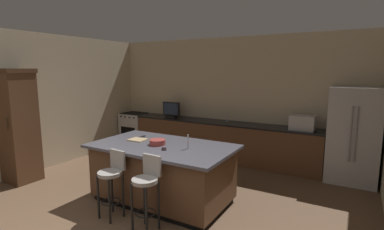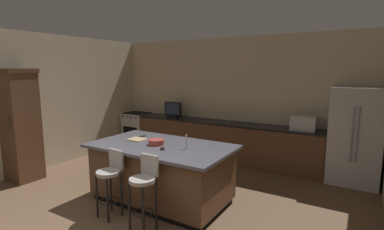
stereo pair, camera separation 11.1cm
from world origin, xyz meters
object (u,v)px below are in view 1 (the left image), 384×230
object	(u,v)px
cutting_board	(138,140)
microwave	(302,123)
kitchen_island	(163,172)
refrigerator	(353,135)
tv_monitor	(171,110)
tv_remote	(142,137)
bar_stool_right	(147,186)
cabinet_tower	(18,124)
cell_phone	(164,149)
fruit_bowl	(157,142)
range_oven	(135,129)
bar_stool_left	(112,178)

from	to	relation	value
cutting_board	microwave	bearing A→B (deg)	47.47
kitchen_island	refrigerator	bearing A→B (deg)	43.09
tv_monitor	cutting_board	xyz separation A→B (m)	(0.93, -2.39, -0.14)
microwave	tv_remote	xyz separation A→B (m)	(-2.32, -2.25, -0.11)
cutting_board	bar_stool_right	bearing A→B (deg)	-44.63
cabinet_tower	bar_stool_right	bearing A→B (deg)	-3.23
cutting_board	cabinet_tower	bearing A→B (deg)	-163.72
microwave	cutting_board	xyz separation A→B (m)	(-2.24, -2.44, -0.11)
kitchen_island	cell_phone	xyz separation A→B (m)	(0.17, -0.20, 0.46)
cabinet_tower	cutting_board	distance (m)	2.42
cell_phone	fruit_bowl	bearing A→B (deg)	111.74
cabinet_tower	tv_monitor	size ratio (longest dim) A/B	4.43
kitchen_island	bar_stool_right	xyz separation A→B (m)	(0.33, -0.81, 0.13)
tv_monitor	cell_phone	size ratio (longest dim) A/B	3.21
tv_monitor	cabinet_tower	bearing A→B (deg)	-114.41
refrigerator	cell_phone	xyz separation A→B (m)	(-2.44, -2.65, 0.04)
microwave	bar_stool_right	world-z (taller)	microwave
cell_phone	tv_remote	distance (m)	0.90
kitchen_island	microwave	distance (m)	3.07
fruit_bowl	cell_phone	distance (m)	0.30
range_oven	cabinet_tower	size ratio (longest dim) A/B	0.43
range_oven	tv_remote	size ratio (longest dim) A/B	5.45
bar_stool_left	refrigerator	bearing A→B (deg)	53.26
microwave	fruit_bowl	distance (m)	3.08
cabinet_tower	tv_monitor	xyz separation A→B (m)	(1.39, 3.07, -0.02)
kitchen_island	cutting_board	xyz separation A→B (m)	(-0.54, 0.04, 0.47)
kitchen_island	tv_remote	size ratio (longest dim) A/B	13.29
bar_stool_right	tv_remote	distance (m)	1.45
bar_stool_left	kitchen_island	bearing A→B (deg)	73.10
range_oven	refrigerator	bearing A→B (deg)	-0.43
cabinet_tower	bar_stool_left	distance (m)	2.60
tv_remote	bar_stool_left	bearing A→B (deg)	-78.77
range_oven	bar_stool_left	xyz separation A→B (m)	(2.41, -3.27, 0.12)
cell_phone	cutting_board	world-z (taller)	cutting_board
tv_monitor	fruit_bowl	size ratio (longest dim) A/B	1.92
tv_monitor	cutting_board	size ratio (longest dim) A/B	1.70
refrigerator	tv_remote	bearing A→B (deg)	-145.66
kitchen_island	refrigerator	world-z (taller)	refrigerator
range_oven	bar_stool_right	size ratio (longest dim) A/B	0.92
cabinet_tower	tv_monitor	distance (m)	3.37
microwave	bar_stool_left	world-z (taller)	microwave
microwave	bar_stool_right	bearing A→B (deg)	-112.58
refrigerator	cabinet_tower	size ratio (longest dim) A/B	0.84
bar_stool_right	kitchen_island	bearing A→B (deg)	114.18
tv_monitor	fruit_bowl	bearing A→B (deg)	-60.48
tv_monitor	bar_stool_right	bearing A→B (deg)	-61.07
cabinet_tower	bar_stool_left	xyz separation A→B (m)	(2.54, -0.15, -0.53)
microwave	fruit_bowl	world-z (taller)	microwave
tv_monitor	cutting_board	bearing A→B (deg)	-68.81
cutting_board	fruit_bowl	bearing A→B (deg)	-8.79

